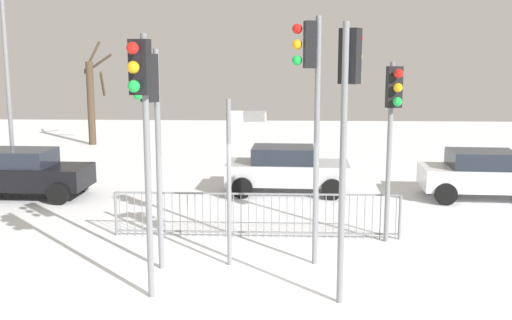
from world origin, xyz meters
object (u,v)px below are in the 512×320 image
traffic_light_rear_right (348,101)px  traffic_light_mid_right (142,108)px  traffic_light_rear_left (151,110)px  street_lamp (4,36)px  traffic_light_foreground_right (311,86)px  car_silver_mid (286,169)px  direction_sign_post (232,174)px  bare_tree_left (92,99)px  car_white_trailing (485,174)px  traffic_light_foreground_left (393,112)px  car_black_far (24,172)px

traffic_light_rear_right → traffic_light_mid_right: 3.41m
traffic_light_rear_left → street_lamp: 10.19m
traffic_light_foreground_right → car_silver_mid: 7.18m
direction_sign_post → traffic_light_mid_right: bearing=-134.5°
traffic_light_rear_left → traffic_light_foreground_right: traffic_light_foreground_right is taller
traffic_light_mid_right → bare_tree_left: 20.28m
traffic_light_rear_left → car_white_trailing: size_ratio=1.12×
traffic_light_rear_right → traffic_light_rear_left: size_ratio=1.09×
direction_sign_post → street_lamp: 11.23m
traffic_light_foreground_right → traffic_light_mid_right: bearing=118.7°
traffic_light_foreground_left → bare_tree_left: size_ratio=0.81×
traffic_light_foreground_left → traffic_light_rear_left: traffic_light_rear_left is taller
traffic_light_rear_right → traffic_light_rear_left: bearing=-168.5°
car_black_far → car_silver_mid: size_ratio=0.99×
traffic_light_rear_left → traffic_light_foreground_right: (3.06, 0.49, 0.45)m
traffic_light_foreground_left → car_silver_mid: (-2.29, 5.11, -2.24)m
direction_sign_post → car_silver_mid: bearing=71.5°
traffic_light_rear_left → bare_tree_left: bearing=-24.3°
street_lamp → bare_tree_left: bearing=92.6°
traffic_light_rear_right → car_silver_mid: traffic_light_rear_right is taller
traffic_light_mid_right → car_silver_mid: 9.27m
traffic_light_rear_left → street_lamp: size_ratio=0.53×
traffic_light_rear_right → traffic_light_mid_right: size_ratio=1.04×
traffic_light_rear_left → direction_sign_post: bearing=-122.3°
traffic_light_foreground_right → car_white_trailing: 8.63m
bare_tree_left → traffic_light_rear_left: bearing=-68.6°
traffic_light_rear_right → car_silver_mid: size_ratio=1.23×
traffic_light_foreground_left → traffic_light_rear_left: 5.32m
traffic_light_mid_right → car_white_trailing: 11.86m
traffic_light_rear_left → car_black_far: size_ratio=1.13×
traffic_light_rear_left → direction_sign_post: 2.02m
direction_sign_post → car_silver_mid: (1.14, 6.70, -1.12)m
street_lamp → traffic_light_mid_right: bearing=-54.5°
direction_sign_post → car_white_trailing: (7.09, 6.10, -1.12)m
traffic_light_rear_right → traffic_light_foreground_right: traffic_light_foreground_right is taller
traffic_light_mid_right → direction_sign_post: traffic_light_mid_right is taller
traffic_light_rear_right → bare_tree_left: (-10.44, 18.83, -1.21)m
traffic_light_mid_right → traffic_light_rear_left: size_ratio=1.05×
traffic_light_rear_right → street_lamp: size_ratio=0.58×
car_silver_mid → car_white_trailing: (5.95, -0.60, 0.00)m
traffic_light_foreground_left → traffic_light_foreground_right: (-1.89, -1.46, 0.63)m
traffic_light_rear_right → car_white_trailing: traffic_light_rear_right is taller
traffic_light_mid_right → direction_sign_post: 2.70m
traffic_light_mid_right → traffic_light_foreground_right: (2.87, 1.98, 0.29)m
traffic_light_foreground_left → direction_sign_post: traffic_light_foreground_left is taller
traffic_light_mid_right → bare_tree_left: bearing=-57.4°
traffic_light_foreground_right → car_black_far: size_ratio=1.30×
traffic_light_mid_right → direction_sign_post: bearing=-113.3°
traffic_light_rear_left → traffic_light_rear_right: bearing=-156.0°
car_black_far → car_silver_mid: same height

